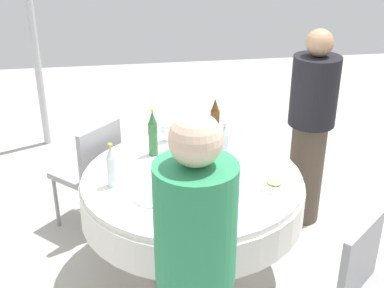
{
  "coord_description": "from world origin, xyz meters",
  "views": [
    {
      "loc": [
        -2.77,
        0.41,
        2.3
      ],
      "look_at": [
        0.0,
        0.0,
        0.96
      ],
      "focal_mm": 47.67,
      "sensor_mm": 36.0,
      "label": 1
    }
  ],
  "objects_px": {
    "bottle_brown_near": "(215,120)",
    "wine_glass_south": "(204,184)",
    "bottle_clear_far": "(224,147)",
    "person_mid": "(195,279)",
    "chair_east": "(92,167)",
    "bottle_clear_mid": "(112,167)",
    "wine_glass_east": "(165,129)",
    "person_far": "(311,127)",
    "wine_glass_outer": "(216,160)",
    "bottle_dark_green_outer": "(194,152)",
    "plate_rear": "(274,184)",
    "plate_west": "(155,196)",
    "wine_glass_near": "(190,162)",
    "dining_table": "(192,196)",
    "bottle_green_inner": "(153,134)"
  },
  "relations": [
    {
      "from": "dining_table",
      "to": "bottle_dark_green_outer",
      "type": "height_order",
      "value": "bottle_dark_green_outer"
    },
    {
      "from": "bottle_green_inner",
      "to": "chair_east",
      "type": "xyz_separation_m",
      "value": [
        0.3,
        0.44,
        -0.38
      ]
    },
    {
      "from": "wine_glass_south",
      "to": "person_mid",
      "type": "xyz_separation_m",
      "value": [
        -0.76,
        0.17,
        -0.02
      ]
    },
    {
      "from": "plate_west",
      "to": "wine_glass_near",
      "type": "bearing_deg",
      "value": -51.49
    },
    {
      "from": "wine_glass_south",
      "to": "bottle_clear_mid",
      "type": "bearing_deg",
      "value": 62.54
    },
    {
      "from": "bottle_clear_far",
      "to": "wine_glass_east",
      "type": "xyz_separation_m",
      "value": [
        0.45,
        0.33,
        -0.05
      ]
    },
    {
      "from": "bottle_clear_far",
      "to": "wine_glass_outer",
      "type": "height_order",
      "value": "bottle_clear_far"
    },
    {
      "from": "bottle_green_inner",
      "to": "wine_glass_south",
      "type": "distance_m",
      "value": 0.69
    },
    {
      "from": "bottle_clear_far",
      "to": "plate_rear",
      "type": "distance_m",
      "value": 0.4
    },
    {
      "from": "wine_glass_outer",
      "to": "plate_west",
      "type": "bearing_deg",
      "value": 118.53
    },
    {
      "from": "bottle_clear_far",
      "to": "bottle_brown_near",
      "type": "height_order",
      "value": "bottle_brown_near"
    },
    {
      "from": "bottle_dark_green_outer",
      "to": "plate_rear",
      "type": "height_order",
      "value": "bottle_dark_green_outer"
    },
    {
      "from": "wine_glass_near",
      "to": "plate_west",
      "type": "bearing_deg",
      "value": 128.51
    },
    {
      "from": "wine_glass_east",
      "to": "person_far",
      "type": "relative_size",
      "value": 0.09
    },
    {
      "from": "bottle_clear_far",
      "to": "person_mid",
      "type": "bearing_deg",
      "value": 162.63
    },
    {
      "from": "bottle_clear_mid",
      "to": "bottle_green_inner",
      "type": "xyz_separation_m",
      "value": [
        0.38,
        -0.28,
        0.02
      ]
    },
    {
      "from": "person_far",
      "to": "chair_east",
      "type": "distance_m",
      "value": 1.65
    },
    {
      "from": "plate_west",
      "to": "chair_east",
      "type": "bearing_deg",
      "value": 25.29
    },
    {
      "from": "bottle_clear_far",
      "to": "wine_glass_south",
      "type": "relative_size",
      "value": 1.96
    },
    {
      "from": "plate_west",
      "to": "person_far",
      "type": "distance_m",
      "value": 1.42
    },
    {
      "from": "wine_glass_outer",
      "to": "wine_glass_south",
      "type": "bearing_deg",
      "value": 157.46
    },
    {
      "from": "wine_glass_outer",
      "to": "person_far",
      "type": "relative_size",
      "value": 0.09
    },
    {
      "from": "bottle_clear_far",
      "to": "person_mid",
      "type": "distance_m",
      "value": 1.22
    },
    {
      "from": "person_far",
      "to": "wine_glass_east",
      "type": "bearing_deg",
      "value": -118.61
    },
    {
      "from": "bottle_dark_green_outer",
      "to": "wine_glass_east",
      "type": "bearing_deg",
      "value": 19.05
    },
    {
      "from": "bottle_clear_mid",
      "to": "bottle_clear_far",
      "type": "relative_size",
      "value": 0.9
    },
    {
      "from": "person_mid",
      "to": "chair_east",
      "type": "distance_m",
      "value": 1.81
    },
    {
      "from": "bottle_brown_near",
      "to": "person_mid",
      "type": "relative_size",
      "value": 0.2
    },
    {
      "from": "dining_table",
      "to": "bottle_clear_mid",
      "type": "distance_m",
      "value": 0.57
    },
    {
      "from": "plate_rear",
      "to": "person_far",
      "type": "distance_m",
      "value": 0.86
    },
    {
      "from": "bottle_brown_near",
      "to": "wine_glass_south",
      "type": "distance_m",
      "value": 0.86
    },
    {
      "from": "dining_table",
      "to": "plate_rear",
      "type": "xyz_separation_m",
      "value": [
        -0.2,
        -0.47,
        0.16
      ]
    },
    {
      "from": "bottle_green_inner",
      "to": "dining_table",
      "type": "bearing_deg",
      "value": -146.76
    },
    {
      "from": "bottle_dark_green_outer",
      "to": "bottle_clear_mid",
      "type": "bearing_deg",
      "value": 107.17
    },
    {
      "from": "bottle_dark_green_outer",
      "to": "wine_glass_outer",
      "type": "xyz_separation_m",
      "value": [
        -0.11,
        -0.12,
        -0.01
      ]
    },
    {
      "from": "bottle_brown_near",
      "to": "plate_rear",
      "type": "distance_m",
      "value": 0.76
    },
    {
      "from": "person_far",
      "to": "wine_glass_near",
      "type": "bearing_deg",
      "value": -88.61
    },
    {
      "from": "bottle_clear_far",
      "to": "person_mid",
      "type": "xyz_separation_m",
      "value": [
        -1.16,
        0.36,
        -0.05
      ]
    },
    {
      "from": "dining_table",
      "to": "bottle_clear_mid",
      "type": "relative_size",
      "value": 5.03
    },
    {
      "from": "dining_table",
      "to": "wine_glass_outer",
      "type": "bearing_deg",
      "value": -92.88
    },
    {
      "from": "bottle_dark_green_outer",
      "to": "chair_east",
      "type": "height_order",
      "value": "bottle_dark_green_outer"
    },
    {
      "from": "bottle_clear_far",
      "to": "person_mid",
      "type": "height_order",
      "value": "person_mid"
    },
    {
      "from": "bottle_brown_near",
      "to": "wine_glass_outer",
      "type": "distance_m",
      "value": 0.53
    },
    {
      "from": "bottle_clear_mid",
      "to": "wine_glass_east",
      "type": "bearing_deg",
      "value": -33.19
    },
    {
      "from": "wine_glass_outer",
      "to": "plate_rear",
      "type": "relative_size",
      "value": 0.62
    },
    {
      "from": "bottle_clear_mid",
      "to": "bottle_clear_far",
      "type": "xyz_separation_m",
      "value": [
        0.13,
        -0.71,
        0.02
      ]
    },
    {
      "from": "wine_glass_near",
      "to": "person_mid",
      "type": "xyz_separation_m",
      "value": [
        -1.04,
        0.13,
        -0.02
      ]
    },
    {
      "from": "bottle_brown_near",
      "to": "wine_glass_east",
      "type": "xyz_separation_m",
      "value": [
        0.01,
        0.35,
        -0.05
      ]
    },
    {
      "from": "bottle_clear_mid",
      "to": "bottle_brown_near",
      "type": "xyz_separation_m",
      "value": [
        0.57,
        -0.73,
        0.02
      ]
    },
    {
      "from": "wine_glass_near",
      "to": "wine_glass_east",
      "type": "xyz_separation_m",
      "value": [
        0.56,
        0.1,
        -0.02
      ]
    }
  ]
}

